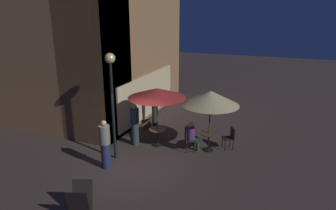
% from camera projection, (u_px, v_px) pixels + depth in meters
% --- Properties ---
extents(ground_plane, '(60.00, 60.00, 0.00)m').
position_uv_depth(ground_plane, '(128.00, 168.00, 10.78)').
color(ground_plane, '#3B2F2B').
extents(cafe_building, '(8.38, 6.95, 9.13)m').
position_uv_depth(cafe_building, '(96.00, 28.00, 14.27)').
color(cafe_building, '#976D44').
rests_on(cafe_building, ground).
extents(street_lamp_near_corner, '(0.36, 0.36, 3.96)m').
position_uv_depth(street_lamp_near_corner, '(111.00, 83.00, 10.62)').
color(street_lamp_near_corner, black).
rests_on(street_lamp_near_corner, ground).
extents(menu_sandwich_board, '(0.82, 0.75, 0.95)m').
position_uv_depth(menu_sandwich_board, '(80.00, 201.00, 8.07)').
color(menu_sandwich_board, black).
rests_on(menu_sandwich_board, ground).
extents(cafe_table_0, '(0.67, 0.67, 0.73)m').
position_uv_depth(cafe_table_0, '(157.00, 134.00, 12.42)').
color(cafe_table_0, black).
rests_on(cafe_table_0, ground).
extents(cafe_table_1, '(0.74, 0.74, 0.75)m').
position_uv_depth(cafe_table_1, '(209.00, 138.00, 11.96)').
color(cafe_table_1, black).
rests_on(cafe_table_1, ground).
extents(patio_umbrella_0, '(2.31, 2.31, 2.44)m').
position_uv_depth(patio_umbrella_0, '(157.00, 93.00, 11.90)').
color(patio_umbrella_0, black).
rests_on(patio_umbrella_0, ground).
extents(patio_umbrella_1, '(2.20, 2.20, 2.45)m').
position_uv_depth(patio_umbrella_1, '(211.00, 98.00, 11.47)').
color(patio_umbrella_1, black).
rests_on(patio_umbrella_1, ground).
extents(cafe_chair_0, '(0.53, 0.53, 0.86)m').
position_uv_depth(cafe_chair_0, '(148.00, 127.00, 13.09)').
color(cafe_chair_0, brown).
rests_on(cafe_chair_0, ground).
extents(cafe_chair_1, '(0.55, 0.55, 0.98)m').
position_uv_depth(cafe_chair_1, '(188.00, 137.00, 11.88)').
color(cafe_chair_1, black).
rests_on(cafe_chair_1, ground).
extents(cafe_chair_2, '(0.57, 0.57, 0.90)m').
position_uv_depth(cafe_chair_2, '(230.00, 136.00, 12.10)').
color(cafe_chair_2, black).
rests_on(cafe_chair_2, ground).
extents(patron_seated_0, '(0.45, 0.52, 1.24)m').
position_uv_depth(patron_seated_0, '(192.00, 134.00, 11.86)').
color(patron_seated_0, '#254929').
rests_on(patron_seated_0, ground).
extents(patron_standing_1, '(0.35, 0.35, 1.77)m').
position_uv_depth(patron_standing_1, '(135.00, 124.00, 12.39)').
color(patron_standing_1, '#2B3E3C').
rests_on(patron_standing_1, ground).
extents(patron_standing_2, '(0.38, 0.38, 1.78)m').
position_uv_depth(patron_standing_2, '(105.00, 144.00, 10.53)').
color(patron_standing_2, '#23294B').
rests_on(patron_standing_2, ground).
extents(patron_standing_3, '(0.34, 0.34, 1.80)m').
position_uv_depth(patron_standing_3, '(155.00, 107.00, 14.46)').
color(patron_standing_3, '#303F35').
rests_on(patron_standing_3, ground).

